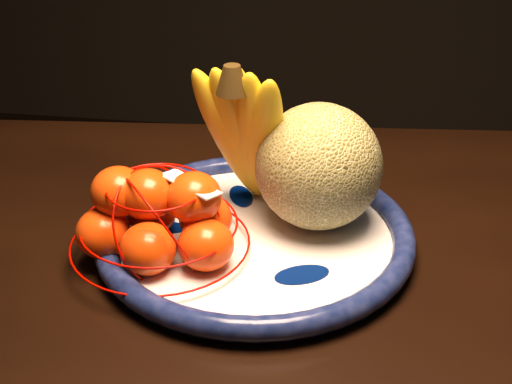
# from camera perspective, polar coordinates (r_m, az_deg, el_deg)

# --- Properties ---
(dining_table) EXTENTS (1.61, 1.05, 0.76)m
(dining_table) POSITION_cam_1_polar(r_m,az_deg,el_deg) (0.87, -4.76, -12.04)
(dining_table) COLOR black
(dining_table) RESTS_ON ground
(fruit_bowl) EXTENTS (0.39, 0.39, 0.03)m
(fruit_bowl) POSITION_cam_1_polar(r_m,az_deg,el_deg) (0.88, -0.10, -3.45)
(fruit_bowl) COLOR white
(fruit_bowl) RESTS_ON dining_table
(cantaloupe) EXTENTS (0.16, 0.16, 0.16)m
(cantaloupe) POSITION_cam_1_polar(r_m,az_deg,el_deg) (0.87, 5.03, 2.06)
(cantaloupe) COLOR olive
(cantaloupe) RESTS_ON fruit_bowl
(banana_bunch) EXTENTS (0.14, 0.14, 0.23)m
(banana_bunch) POSITION_cam_1_polar(r_m,az_deg,el_deg) (0.88, -0.75, 4.99)
(banana_bunch) COLOR gold
(banana_bunch) RESTS_ON fruit_bowl
(mandarin_bag) EXTENTS (0.25, 0.25, 0.13)m
(mandarin_bag) POSITION_cam_1_polar(r_m,az_deg,el_deg) (0.83, -7.75, -2.14)
(mandarin_bag) COLOR #F94B14
(mandarin_bag) RESTS_ON fruit_bowl
(price_tag) EXTENTS (0.08, 0.06, 0.01)m
(price_tag) POSITION_cam_1_polar(r_m,az_deg,el_deg) (0.80, -5.26, 0.63)
(price_tag) COLOR white
(price_tag) RESTS_ON mandarin_bag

